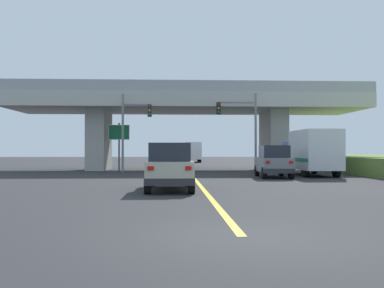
# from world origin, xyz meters

# --- Properties ---
(ground) EXTENTS (160.00, 160.00, 0.00)m
(ground) POSITION_xyz_m (0.00, 30.81, 0.00)
(ground) COLOR #2B2B2D
(overpass_bridge) EXTENTS (30.59, 8.42, 7.35)m
(overpass_bridge) POSITION_xyz_m (0.00, 30.81, 5.21)
(overpass_bridge) COLOR #B7B5AD
(overpass_bridge) RESTS_ON ground
(lane_divider_stripe) EXTENTS (0.20, 27.73, 0.01)m
(lane_divider_stripe) POSITION_xyz_m (0.00, 13.86, 0.00)
(lane_divider_stripe) COLOR yellow
(lane_divider_stripe) RESTS_ON ground
(suv_lead) EXTENTS (1.97, 4.78, 2.02)m
(suv_lead) POSITION_xyz_m (-1.47, 10.42, 1.02)
(suv_lead) COLOR #B7B29E
(suv_lead) RESTS_ON ground
(suv_crossing) EXTENTS (2.08, 4.39, 2.02)m
(suv_crossing) POSITION_xyz_m (5.04, 19.03, 1.01)
(suv_crossing) COLOR slate
(suv_crossing) RESTS_ON ground
(box_truck) EXTENTS (2.33, 6.58, 3.05)m
(box_truck) POSITION_xyz_m (8.11, 20.99, 1.60)
(box_truck) COLOR navy
(box_truck) RESTS_ON ground
(sedan_oncoming) EXTENTS (2.00, 4.74, 2.02)m
(sedan_oncoming) POSITION_xyz_m (-1.03, 36.45, 1.02)
(sedan_oncoming) COLOR #2D4C33
(sedan_oncoming) RESTS_ON ground
(traffic_signal_nearside) EXTENTS (3.17, 0.36, 6.19)m
(traffic_signal_nearside) POSITION_xyz_m (4.21, 25.71, 3.91)
(traffic_signal_nearside) COLOR slate
(traffic_signal_nearside) RESTS_ON ground
(traffic_signal_farside) EXTENTS (2.35, 0.36, 6.13)m
(traffic_signal_farside) POSITION_xyz_m (-4.49, 26.10, 3.78)
(traffic_signal_farside) COLOR slate
(traffic_signal_farside) RESTS_ON ground
(highway_sign) EXTENTS (1.76, 0.17, 4.04)m
(highway_sign) POSITION_xyz_m (-5.83, 29.09, 2.95)
(highway_sign) COLOR #56595E
(highway_sign) RESTS_ON ground
(semi_truck_distant) EXTENTS (2.33, 6.48, 2.87)m
(semi_truck_distant) POSITION_xyz_m (1.68, 55.96, 1.53)
(semi_truck_distant) COLOR red
(semi_truck_distant) RESTS_ON ground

